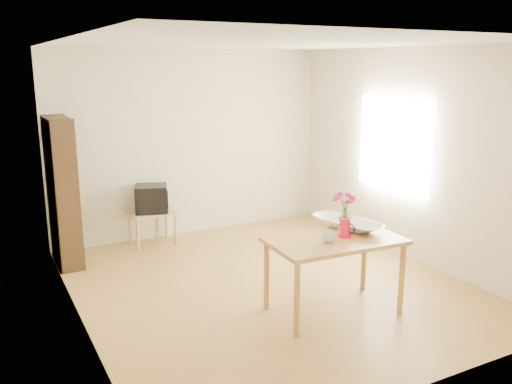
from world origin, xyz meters
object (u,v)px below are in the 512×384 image
pitcher (345,228)px  mug (329,237)px  table (335,248)px  television (151,198)px  bowl (348,204)px

pitcher → mug: pitcher is taller
table → pitcher: bearing=8.2°
mug → television: (-0.83, 2.89, -0.16)m
bowl → table: bearing=-143.4°
bowl → television: size_ratio=1.04×
bowl → television: bowl is taller
table → pitcher: 0.21m
television → pitcher: bearing=-50.8°
table → television: (-0.95, 2.84, -0.01)m
table → bowl: (0.32, 0.24, 0.34)m
pitcher → mug: bearing=178.2°
pitcher → television: (-1.07, 2.83, -0.19)m
mug → television: bearing=-94.1°
pitcher → bowl: size_ratio=0.38×
television → bowl: bearing=-45.3°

